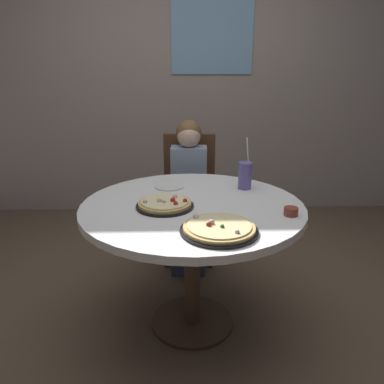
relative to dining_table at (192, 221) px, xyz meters
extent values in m
plane|color=brown|center=(0.00, 0.00, -0.65)|extent=(8.00, 8.00, 0.00)
cube|color=#A8998E|center=(0.00, 1.96, 0.80)|extent=(5.20, 0.12, 2.90)
cube|color=#8CBFE5|center=(0.24, 1.90, 1.09)|extent=(0.76, 0.02, 0.75)
cylinder|color=white|center=(0.00, 0.00, 0.08)|extent=(1.19, 1.19, 0.04)
cylinder|color=#4C3826|center=(0.00, 0.00, -0.28)|extent=(0.09, 0.09, 0.69)
cylinder|color=#4C3826|center=(0.00, 0.00, -0.64)|extent=(0.48, 0.48, 0.02)
cube|color=brown|center=(0.00, 0.83, -0.22)|extent=(0.42, 0.42, 0.04)
cube|color=brown|center=(0.01, 1.01, 0.04)|extent=(0.40, 0.06, 0.52)
cylinder|color=brown|center=(-0.18, 0.67, -0.44)|extent=(0.04, 0.04, 0.41)
cylinder|color=brown|center=(0.16, 0.65, -0.44)|extent=(0.04, 0.04, 0.41)
cylinder|color=brown|center=(-0.16, 1.01, -0.44)|extent=(0.04, 0.04, 0.41)
cylinder|color=brown|center=(0.18, 0.99, -0.44)|extent=(0.04, 0.04, 0.41)
cube|color=#3F4766|center=(-0.01, 0.67, -0.42)|extent=(0.26, 0.33, 0.45)
cube|color=#8C9EB7|center=(0.00, 0.81, 0.02)|extent=(0.27, 0.17, 0.44)
sphere|color=beige|center=(0.00, 0.81, 0.32)|extent=(0.17, 0.17, 0.17)
sphere|color=brown|center=(0.00, 0.83, 0.34)|extent=(0.18, 0.18, 0.18)
cylinder|color=black|center=(-0.14, -0.04, 0.11)|extent=(0.30, 0.30, 0.01)
cylinder|color=#D8B266|center=(-0.14, -0.04, 0.12)|extent=(0.28, 0.28, 0.02)
cylinder|color=beige|center=(-0.14, -0.04, 0.13)|extent=(0.25, 0.25, 0.01)
sphere|color=beige|center=(-0.24, -0.06, 0.14)|extent=(0.02, 0.02, 0.02)
sphere|color=beige|center=(-0.15, -0.07, 0.14)|extent=(0.02, 0.02, 0.02)
sphere|color=beige|center=(-0.09, 0.01, 0.14)|extent=(0.03, 0.03, 0.03)
sphere|color=beige|center=(-0.17, -0.05, 0.14)|extent=(0.03, 0.03, 0.03)
sphere|color=#B2231E|center=(-0.04, -0.05, 0.14)|extent=(0.02, 0.02, 0.02)
sphere|color=#B2231E|center=(-0.10, -0.05, 0.14)|extent=(0.03, 0.03, 0.03)
sphere|color=#B2231E|center=(-0.09, -0.10, 0.14)|extent=(0.02, 0.02, 0.02)
cylinder|color=black|center=(0.11, -0.36, 0.11)|extent=(0.35, 0.35, 0.01)
cylinder|color=#D8B266|center=(0.11, -0.36, 0.12)|extent=(0.32, 0.32, 0.02)
cylinder|color=beige|center=(0.11, -0.36, 0.13)|extent=(0.29, 0.29, 0.01)
sphere|color=beige|center=(0.17, -0.45, 0.14)|extent=(0.02, 0.02, 0.02)
sphere|color=#B2231E|center=(0.06, -0.37, 0.14)|extent=(0.02, 0.02, 0.02)
sphere|color=#387F33|center=(0.12, -0.39, 0.14)|extent=(0.02, 0.02, 0.02)
sphere|color=beige|center=(0.07, -0.35, 0.14)|extent=(0.03, 0.03, 0.03)
sphere|color=beige|center=(0.01, -0.27, 0.14)|extent=(0.03, 0.03, 0.03)
cylinder|color=#6659A5|center=(0.32, 0.26, 0.18)|extent=(0.08, 0.08, 0.16)
cylinder|color=white|center=(0.33, 0.26, 0.30)|extent=(0.02, 0.05, 0.22)
cylinder|color=brown|center=(0.48, -0.17, 0.12)|extent=(0.07, 0.07, 0.04)
cylinder|color=white|center=(-0.13, 0.30, 0.11)|extent=(0.18, 0.18, 0.01)
camera|label=1|loc=(-0.06, -1.90, 0.80)|focal=35.60mm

